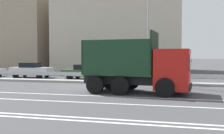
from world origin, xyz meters
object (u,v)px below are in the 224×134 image
at_px(street_lamp_1, 148,9).
at_px(parked_car_4, 88,72).
at_px(median_road_sign, 187,71).
at_px(parked_car_3, 31,70).
at_px(parked_car_5, 147,72).
at_px(dump_truck, 150,71).

height_order(street_lamp_1, parked_car_4, street_lamp_1).
xyz_separation_m(median_road_sign, parked_car_3, (-14.84, 3.28, -0.34)).
bearing_deg(parked_car_4, parked_car_5, 94.86).
distance_m(parked_car_3, parked_car_4, 6.13).
bearing_deg(street_lamp_1, median_road_sign, 5.26).
distance_m(dump_truck, median_road_sign, 5.31).
xyz_separation_m(street_lamp_1, parked_car_3, (-11.96, 3.55, -4.94)).
xyz_separation_m(median_road_sign, parked_car_4, (-8.72, 2.81, -0.39)).
relative_size(median_road_sign, parked_car_4, 0.44).
bearing_deg(parked_car_5, dump_truck, -173.29).
height_order(parked_car_3, parked_car_4, parked_car_3).
relative_size(median_road_sign, street_lamp_1, 0.20).
bearing_deg(median_road_sign, dump_truck, -116.28).
height_order(median_road_sign, street_lamp_1, street_lamp_1).
bearing_deg(dump_truck, median_road_sign, 159.17).
distance_m(street_lamp_1, parked_car_3, 13.42).
height_order(median_road_sign, parked_car_4, median_road_sign).
xyz_separation_m(dump_truck, parked_car_5, (-0.97, 7.71, -0.53)).
bearing_deg(median_road_sign, parked_car_5, 138.36).
xyz_separation_m(parked_car_3, parked_car_4, (6.11, -0.47, -0.05)).
relative_size(median_road_sign, parked_car_5, 0.44).
bearing_deg(dump_truck, parked_car_5, -167.37).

